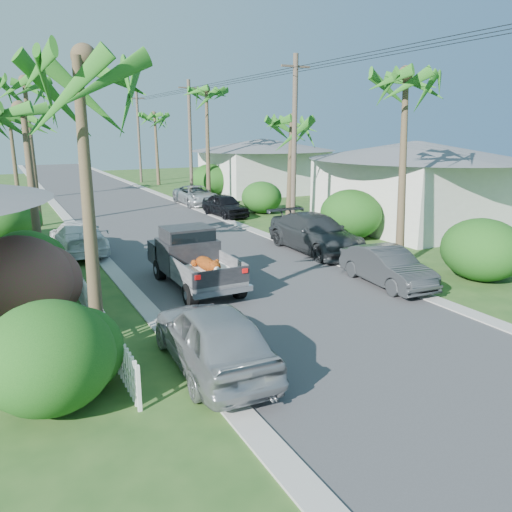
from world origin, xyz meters
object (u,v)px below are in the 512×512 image
parked_car_rm (315,234)px  palm_l_d (9,115)px  utility_pole_c (190,140)px  house_right_far (263,168)px  pickup_truck (191,257)px  palm_r_a (410,75)px  parked_car_ln (213,337)px  parked_car_rf (225,205)px  parked_car_lf (78,237)px  utility_pole_d (139,137)px  parked_car_rn (387,267)px  palm_r_b (291,119)px  parked_car_rd (196,196)px  utility_pole_b (294,146)px  palm_l_a (76,59)px  palm_r_d (155,115)px  house_right_near (414,188)px  palm_r_c (206,90)px  palm_l_b (23,110)px  palm_l_c (24,82)px

parked_car_rm → palm_l_d: palm_l_d is taller
utility_pole_c → house_right_far: bearing=15.1°
pickup_truck → palm_r_a: (8.42, -1.47, 6.41)m
palm_r_a → parked_car_ln: bearing=-154.2°
parked_car_rf → parked_car_lf: (-9.83, -5.84, 0.03)m
palm_r_a → utility_pole_d: 37.11m
parked_car_rn → utility_pole_d: (1.55, 38.91, 3.92)m
palm_r_b → parked_car_rn: bearing=-103.2°
parked_car_rm → palm_r_b: 7.75m
utility_pole_d → parked_car_rd: bearing=-92.0°
palm_l_d → house_right_far: (19.50, -4.00, -4.32)m
parked_car_ln → utility_pole_b: 15.80m
parked_car_rn → parked_car_ln: size_ratio=0.88×
parked_car_lf → palm_l_a: bearing=83.9°
palm_r_d → house_right_near: size_ratio=0.89×
palm_r_a → palm_r_c: bearing=90.3°
palm_r_d → parked_car_rn: bearing=-93.9°
palm_l_b → house_right_near: size_ratio=0.82×
pickup_truck → parked_car_rn: size_ratio=1.25×
palm_l_c → palm_r_a: bearing=-52.4°
pickup_truck → palm_l_d: palm_l_d is taller
parked_car_rf → utility_pole_d: 23.36m
utility_pole_b → utility_pole_d: (0.00, 30.00, 0.00)m
palm_r_d → palm_l_a: bearing=-108.9°
parked_car_rm → palm_r_a: bearing=-65.0°
palm_l_c → parked_car_rd: bearing=17.6°
palm_l_a → palm_l_d: 31.01m
parked_car_ln → utility_pole_c: size_ratio=0.52×
parked_car_rm → utility_pole_d: size_ratio=0.63×
palm_l_b → palm_l_d: bearing=89.2°
palm_l_a → utility_pole_d: utility_pole_d is taller
palm_l_c → utility_pole_c: 13.47m
palm_r_a → house_right_far: size_ratio=0.97×
pickup_truck → palm_r_a: 10.69m
parked_car_lf → palm_l_a: palm_l_a is taller
parked_car_rn → parked_car_rd: bearing=91.9°
palm_r_c → parked_car_lf: bearing=-133.4°
utility_pole_b → utility_pole_d: same height
palm_r_a → palm_r_d: 34.01m
palm_r_a → utility_pole_b: size_ratio=0.97×
palm_l_d → house_right_near: bearing=-48.4°
parked_car_rd → utility_pole_d: (0.62, 17.52, 3.91)m
pickup_truck → palm_l_b: size_ratio=0.69×
palm_r_a → palm_l_c: bearing=127.6°
parked_car_rd → palm_l_b: 18.72m
parked_car_ln → palm_r_b: 18.27m
parked_car_lf → house_right_near: house_right_near is taller
palm_l_c → utility_pole_b: size_ratio=1.02×
palm_r_a → utility_pole_c: (-0.70, 22.00, -2.82)m
pickup_truck → parked_car_rf: (6.96, 12.51, -0.31)m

